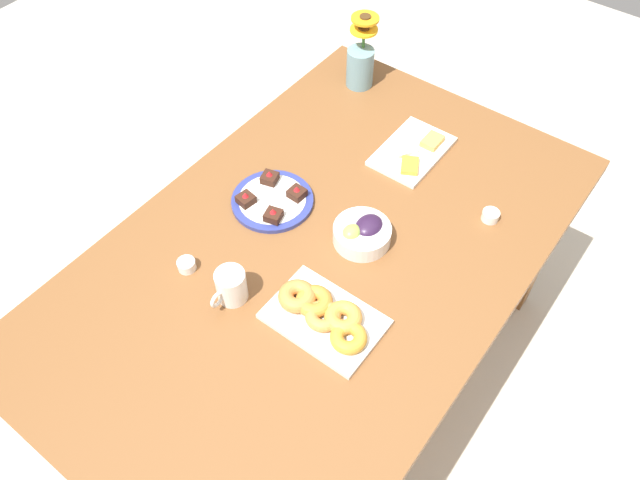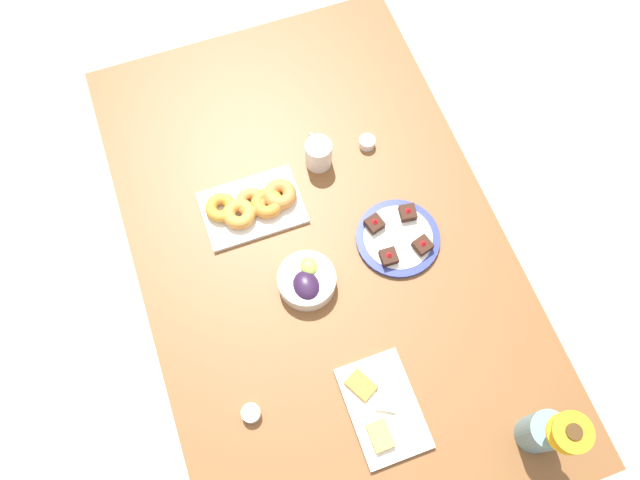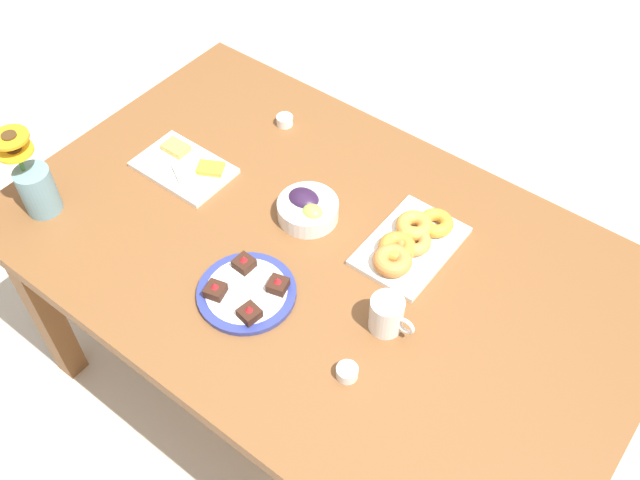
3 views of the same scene
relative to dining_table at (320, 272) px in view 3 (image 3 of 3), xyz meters
The scene contains 10 objects.
ground_plane 0.65m from the dining_table, ahead, with size 6.00×6.00×0.00m, color beige.
dining_table is the anchor object (origin of this frame).
coffee_mug 0.30m from the dining_table, 18.65° to the right, with size 0.11×0.08×0.09m.
grape_bowl 0.17m from the dining_table, 143.08° to the left, with size 0.16×0.16×0.07m.
cheese_platter 0.48m from the dining_table, behind, with size 0.26×0.17×0.03m.
croissant_platter 0.25m from the dining_table, 39.30° to the left, with size 0.19×0.29×0.05m.
jam_cup_honey 0.37m from the dining_table, 42.93° to the right, with size 0.05×0.05×0.03m.
jam_cup_berry 0.50m from the dining_table, 139.71° to the left, with size 0.05×0.05×0.03m.
dessert_plate 0.24m from the dining_table, 104.56° to the right, with size 0.23×0.23×0.05m.
flower_vase 0.75m from the dining_table, 153.70° to the right, with size 0.11×0.10×0.24m.
Camera 3 is at (0.68, -0.89, 2.10)m, focal length 40.00 mm.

